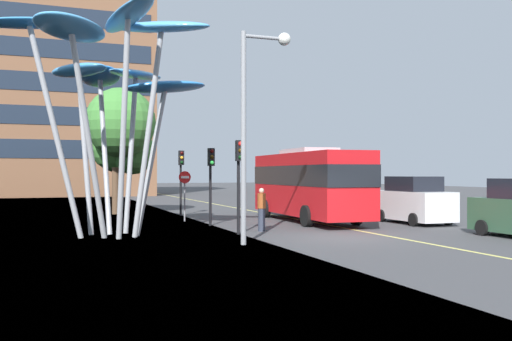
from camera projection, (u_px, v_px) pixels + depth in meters
ground at (323, 240)px, 20.80m from camera, size 120.00×240.00×0.10m
red_bus at (308, 182)px, 28.10m from camera, size 2.95×9.76×3.58m
leaf_sculpture at (113, 67)px, 21.51m from camera, size 8.34×9.05×8.20m
traffic_light_kerb_near at (239, 166)px, 21.97m from camera, size 0.28×0.42×3.64m
traffic_light_kerb_far at (211, 169)px, 25.65m from camera, size 0.28×0.42×3.50m
traffic_light_island_mid at (181, 169)px, 31.75m from camera, size 0.28×0.42×3.64m
car_parked_mid at (414, 201)px, 26.96m from camera, size 2.05×4.24×2.22m
street_lamp at (255, 106)px, 19.07m from camera, size 1.78×0.44×7.17m
tree_pavement_near at (122, 137)px, 33.20m from camera, size 4.16×5.90×7.20m
pedestrian at (262, 209)px, 23.31m from camera, size 0.34×0.34×1.77m
no_entry_sign at (185, 188)px, 28.11m from camera, size 0.60×0.12×2.48m
backdrop_building at (48, 89)px, 61.31m from camera, size 21.40×12.03×22.99m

